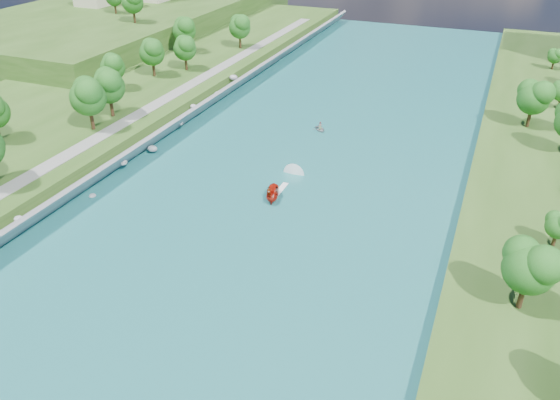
% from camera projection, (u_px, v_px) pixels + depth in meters
% --- Properties ---
extents(ground, '(260.00, 260.00, 0.00)m').
position_uv_depth(ground, '(225.00, 247.00, 70.99)').
color(ground, '#2D5119').
rests_on(ground, ground).
extents(river_water, '(55.00, 240.00, 0.10)m').
position_uv_depth(river_water, '(282.00, 180.00, 87.00)').
color(river_water, '#195C5F').
rests_on(river_water, ground).
extents(berm_west, '(45.00, 240.00, 3.50)m').
position_uv_depth(berm_west, '(36.00, 125.00, 102.60)').
color(berm_west, '#2D5119').
rests_on(berm_west, ground).
extents(ridge_west, '(60.00, 120.00, 9.00)m').
position_uv_depth(ridge_west, '(130.00, 19.00, 172.05)').
color(ridge_west, '#2D5119').
rests_on(ridge_west, ground).
extents(riprap_bank, '(3.65, 236.00, 4.07)m').
position_uv_depth(riprap_bank, '(142.00, 146.00, 94.01)').
color(riprap_bank, slate).
rests_on(riprap_bank, ground).
extents(riverside_path, '(3.00, 200.00, 0.10)m').
position_uv_depth(riverside_path, '(111.00, 130.00, 95.95)').
color(riverside_path, gray).
rests_on(riverside_path, berm_west).
extents(trees_west, '(18.40, 148.98, 12.49)m').
position_uv_depth(trees_west, '(22.00, 118.00, 86.92)').
color(trees_west, '#1D5015').
rests_on(trees_west, berm_west).
extents(trees_east, '(18.09, 144.29, 10.90)m').
position_uv_depth(trees_east, '(555.00, 189.00, 71.72)').
color(trees_east, '#1D5015').
rests_on(trees_east, berm_east).
extents(motorboat, '(3.60, 19.23, 2.16)m').
position_uv_depth(motorboat, '(276.00, 191.00, 82.20)').
color(motorboat, '#B11D0E').
rests_on(motorboat, river_water).
extents(raft, '(3.60, 3.62, 1.73)m').
position_uv_depth(raft, '(320.00, 128.00, 104.42)').
color(raft, gray).
rests_on(raft, river_water).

